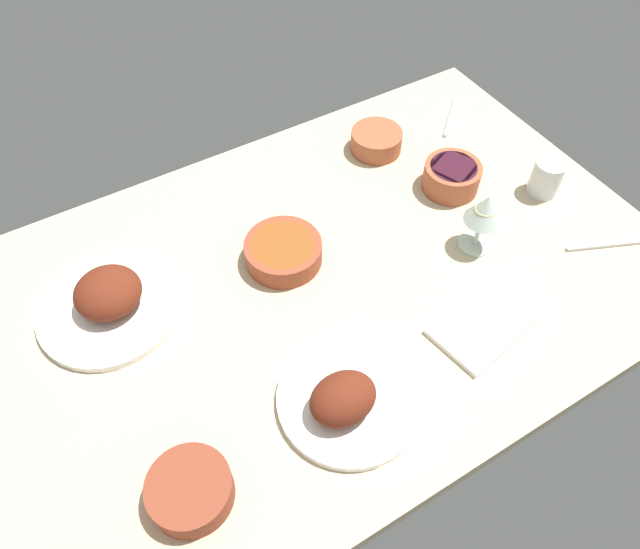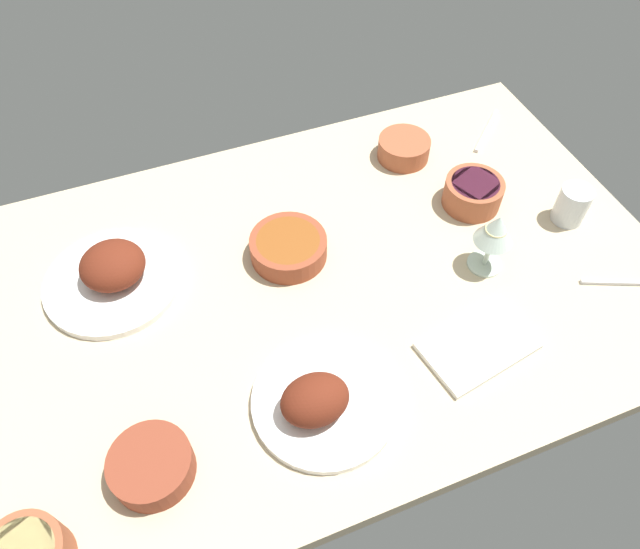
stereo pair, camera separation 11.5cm
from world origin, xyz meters
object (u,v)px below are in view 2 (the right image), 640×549
at_px(bowl_cream, 151,465).
at_px(spoon_loose, 487,131).
at_px(bowl_sauce, 404,148).
at_px(bowl_soup, 288,247).
at_px(plate_center_main, 113,273).
at_px(water_tumbler, 572,205).
at_px(folded_napkin, 477,346).
at_px(bowl_onions, 473,192).
at_px(wine_glass, 496,232).
at_px(fork_loose, 626,283).
at_px(plate_near_viewer, 320,400).

xyz_separation_m(bowl_cream, spoon_loose, (0.94, 0.54, -0.02)).
bearing_deg(bowl_sauce, bowl_cream, -142.70).
height_order(bowl_soup, bowl_cream, bowl_cream).
bearing_deg(bowl_cream, spoon_loose, 30.06).
distance_m(plate_center_main, bowl_sauce, 0.71).
bearing_deg(water_tumbler, folded_napkin, -148.57).
bearing_deg(bowl_onions, bowl_cream, -156.22).
distance_m(bowl_soup, wine_glass, 0.41).
bearing_deg(spoon_loose, bowl_soup, 156.53).
distance_m(bowl_onions, fork_loose, 0.36).
bearing_deg(bowl_onions, folded_napkin, -118.36).
relative_size(bowl_cream, water_tumbler, 1.58).
xyz_separation_m(bowl_cream, bowl_onions, (0.77, 0.34, 0.01)).
relative_size(bowl_sauce, folded_napkin, 0.61).
bearing_deg(folded_napkin, plate_center_main, 146.49).
bearing_deg(spoon_loose, bowl_sauce, 139.92).
distance_m(wine_glass, folded_napkin, 0.22).
relative_size(bowl_cream, wine_glass, 0.94).
bearing_deg(plate_center_main, bowl_onions, -4.70).
height_order(plate_near_viewer, bowl_soup, plate_near_viewer).
distance_m(plate_near_viewer, bowl_sauce, 0.67).
bearing_deg(spoon_loose, plate_near_viewer, 177.45).
distance_m(bowl_sauce, spoon_loose, 0.24).
bearing_deg(plate_center_main, water_tumbler, -10.80).
relative_size(wine_glass, folded_napkin, 0.70).
bearing_deg(water_tumbler, plate_near_viewer, -161.66).
xyz_separation_m(bowl_soup, spoon_loose, (0.59, 0.20, -0.02)).
relative_size(water_tumbler, spoon_loose, 0.48).
distance_m(bowl_cream, bowl_onions, 0.84).
height_order(plate_near_viewer, water_tumbler, plate_near_viewer).
bearing_deg(plate_center_main, plate_near_viewer, -54.74).
xyz_separation_m(bowl_onions, folded_napkin, (-0.18, -0.33, -0.03)).
bearing_deg(fork_loose, bowl_onions, -37.54).
distance_m(fork_loose, spoon_loose, 0.51).
bearing_deg(bowl_onions, bowl_sauce, 110.02).
bearing_deg(folded_napkin, wine_glass, 55.20).
xyz_separation_m(bowl_onions, spoon_loose, (0.16, 0.20, -0.03)).
bearing_deg(bowl_onions, spoon_loose, 50.80).
bearing_deg(water_tumbler, fork_loose, -88.84).
bearing_deg(bowl_soup, wine_glass, -24.87).
bearing_deg(plate_near_viewer, spoon_loose, 39.41).
relative_size(bowl_cream, folded_napkin, 0.66).
bearing_deg(bowl_cream, bowl_sauce, 37.30).
bearing_deg(spoon_loose, water_tumbler, -130.98).
relative_size(bowl_onions, spoon_loose, 0.73).
xyz_separation_m(plate_center_main, bowl_soup, (0.34, -0.06, -0.00)).
distance_m(plate_near_viewer, bowl_cream, 0.29).
bearing_deg(bowl_soup, folded_napkin, -53.32).
distance_m(plate_near_viewer, bowl_soup, 0.34).
height_order(water_tumbler, folded_napkin, water_tumbler).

